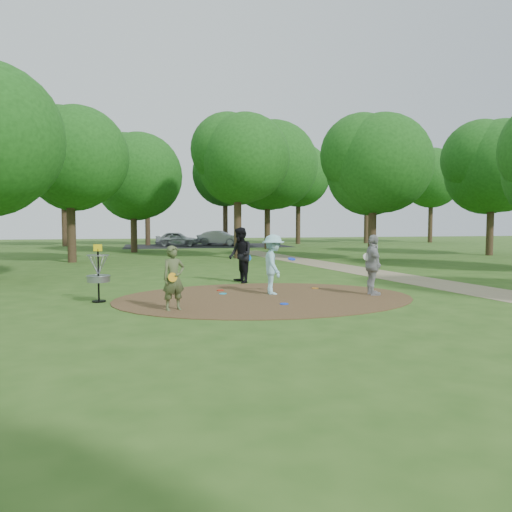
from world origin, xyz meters
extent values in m
plane|color=#2D5119|center=(0.00, 0.00, 0.00)|extent=(100.00, 100.00, 0.00)
cylinder|color=#47301C|center=(0.00, 0.00, 0.01)|extent=(8.40, 8.40, 0.02)
cube|color=#8C7A5B|center=(6.50, 2.00, 0.01)|extent=(7.55, 39.89, 0.01)
cube|color=black|center=(2.00, 30.00, 0.00)|extent=(14.00, 8.00, 0.01)
imported|color=#4B5632|center=(-2.62, -1.45, 0.78)|extent=(0.67, 0.56, 1.57)
cylinder|color=#F3A51B|center=(-2.65, -1.62, 0.83)|extent=(0.22, 0.09, 0.22)
imported|color=#9BDCE8|center=(0.38, 0.60, 0.88)|extent=(0.72, 1.18, 1.77)
cylinder|color=#0C27D4|center=(0.96, 0.66, 1.03)|extent=(0.26, 0.26, 0.08)
imported|color=black|center=(-0.03, 3.56, 0.97)|extent=(0.90, 1.06, 1.95)
cylinder|color=blue|center=(0.26, 3.59, 0.87)|extent=(0.23, 0.12, 0.22)
imported|color=#99999C|center=(3.15, -0.21, 0.88)|extent=(0.53, 1.07, 1.76)
cylinder|color=silver|center=(2.96, -0.20, 1.13)|extent=(0.22, 0.07, 0.22)
cylinder|color=#1AAAD2|center=(-1.07, 0.90, 0.03)|extent=(0.22, 0.22, 0.02)
cylinder|color=#0E3AF1|center=(0.20, -1.24, 0.03)|extent=(0.22, 0.22, 0.02)
cylinder|color=red|center=(-1.03, 1.62, 0.03)|extent=(0.22, 0.22, 0.02)
imported|color=#B1B5B9|center=(-0.53, 30.04, 0.62)|extent=(3.91, 2.28, 1.25)
imported|color=#97989E|center=(3.24, 30.46, 0.65)|extent=(4.16, 2.95, 1.30)
cylinder|color=orange|center=(1.99, 1.46, 0.03)|extent=(0.22, 0.22, 0.02)
cylinder|color=black|center=(-4.50, 0.30, 0.68)|extent=(0.05, 0.05, 1.35)
cylinder|color=black|center=(-4.50, 0.30, 0.02)|extent=(0.36, 0.36, 0.04)
cylinder|color=gray|center=(-4.50, 0.30, 0.62)|extent=(0.60, 0.60, 0.16)
torus|color=gray|center=(-4.50, 0.30, 0.70)|extent=(0.63, 0.63, 0.03)
torus|color=gray|center=(-4.50, 0.30, 1.25)|extent=(0.58, 0.58, 0.02)
cube|color=yellow|center=(-4.50, 0.30, 1.45)|extent=(0.22, 0.02, 0.18)
cylinder|color=#332316|center=(-7.00, 14.00, 1.90)|extent=(0.44, 0.44, 3.80)
sphere|color=#174713|center=(-7.00, 14.00, 5.24)|extent=(5.22, 5.22, 5.22)
cylinder|color=#332316|center=(2.00, 15.00, 2.09)|extent=(0.44, 0.44, 4.18)
sphere|color=#174713|center=(2.00, 15.00, 5.58)|extent=(5.08, 5.08, 5.08)
cylinder|color=#332316|center=(9.00, 12.00, 1.80)|extent=(0.44, 0.44, 3.61)
sphere|color=#174713|center=(9.00, 12.00, 5.10)|extent=(5.40, 5.40, 5.40)
cylinder|color=#332316|center=(-4.00, 22.00, 1.71)|extent=(0.44, 0.44, 3.42)
sphere|color=#174713|center=(-4.00, 22.00, 5.04)|extent=(5.89, 5.89, 5.89)
cylinder|color=#332316|center=(6.00, 24.00, 2.19)|extent=(0.44, 0.44, 4.37)
sphere|color=#174713|center=(6.00, 24.00, 6.23)|extent=(6.78, 6.78, 6.78)
cylinder|color=#332316|center=(18.00, 14.00, 1.90)|extent=(0.44, 0.44, 3.80)
sphere|color=#174713|center=(18.00, 14.00, 5.38)|extent=(5.75, 5.75, 5.75)
camera|label=1|loc=(-3.29, -13.48, 2.15)|focal=35.00mm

